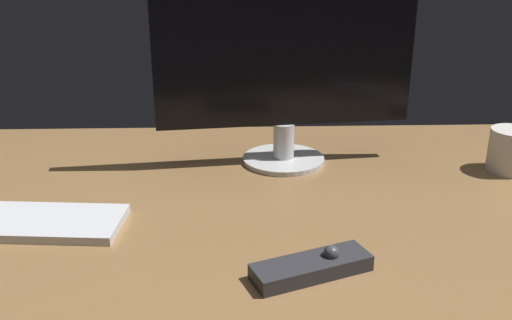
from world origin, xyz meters
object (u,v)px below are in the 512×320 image
monitor (285,65)px  coffee_mug (511,151)px  media_remote (313,267)px  keyboard (3,221)px

monitor → coffee_mug: 48.66cm
media_remote → coffee_mug: coffee_mug is taller
media_remote → coffee_mug: 58.16cm
keyboard → media_remote: (49.21, -16.47, 0.52)cm
monitor → media_remote: bearing=-95.8°
keyboard → media_remote: size_ratio=2.19×
monitor → coffee_mug: bearing=-15.1°
keyboard → media_remote: media_remote is taller
media_remote → monitor: bearing=69.3°
keyboard → coffee_mug: bearing=17.2°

